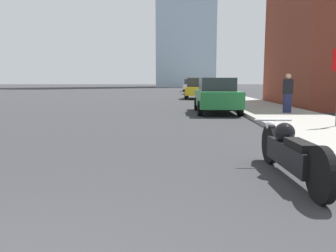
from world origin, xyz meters
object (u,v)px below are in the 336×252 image
at_px(parked_car_green, 217,95).
at_px(parked_car_white, 190,85).
at_px(motorcycle, 290,152).
at_px(parked_car_yellow, 197,88).
at_px(parked_car_red, 194,87).
at_px(pedestrian, 288,93).

relative_size(parked_car_green, parked_car_white, 0.99).
relative_size(motorcycle, parked_car_yellow, 0.57).
bearing_deg(motorcycle, parked_car_white, 87.97).
xyz_separation_m(motorcycle, parked_car_yellow, (-0.20, 22.93, 0.46)).
height_order(parked_car_red, parked_car_white, parked_car_white).
relative_size(motorcycle, parked_car_white, 0.60).
xyz_separation_m(parked_car_red, pedestrian, (2.73, -24.76, 0.09)).
bearing_deg(parked_car_red, pedestrian, -83.45).
height_order(motorcycle, parked_car_green, parked_car_green).
bearing_deg(parked_car_yellow, parked_car_red, 92.45).
bearing_deg(parked_car_red, motorcycle, -89.84).
bearing_deg(pedestrian, parked_car_red, 96.28).
xyz_separation_m(parked_car_yellow, parked_car_red, (0.26, 10.67, 0.01)).
distance_m(motorcycle, parked_car_yellow, 22.94).
height_order(parked_car_white, pedestrian, parked_car_white).
bearing_deg(parked_car_red, parked_car_yellow, -91.13).
distance_m(parked_car_green, parked_car_red, 23.38).
xyz_separation_m(motorcycle, parked_car_white, (-0.16, 44.66, 0.48)).
distance_m(parked_car_white, pedestrian, 35.93).
bearing_deg(parked_car_yellow, motorcycle, -85.67).
relative_size(motorcycle, pedestrian, 1.62).
bearing_deg(parked_car_yellow, parked_car_white, 93.74).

